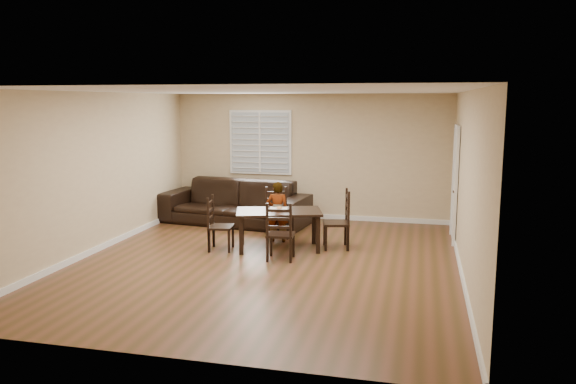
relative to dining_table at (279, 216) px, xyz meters
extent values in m
plane|color=brown|center=(0.01, -0.83, -0.59)|extent=(7.00, 7.00, 0.00)
cube|color=#CEB78B|center=(0.01, 2.67, 0.76)|extent=(6.00, 0.04, 2.70)
cube|color=#CEB78B|center=(0.01, -4.33, 0.76)|extent=(6.00, 0.04, 2.70)
cube|color=#CEB78B|center=(-2.99, -0.83, 0.76)|extent=(0.04, 7.00, 2.70)
cube|color=#CEB78B|center=(3.01, -0.83, 0.76)|extent=(0.04, 7.00, 2.70)
cube|color=white|center=(0.01, -0.83, 2.11)|extent=(6.00, 7.00, 0.04)
cube|color=white|center=(-1.09, 2.62, 1.06)|extent=(1.40, 0.08, 1.40)
cube|color=white|center=(2.98, 1.37, 0.44)|extent=(0.06, 0.94, 2.05)
cylinder|color=#332114|center=(2.95, 1.07, 0.36)|extent=(0.06, 0.06, 0.02)
cube|color=white|center=(0.01, 2.66, -0.54)|extent=(6.00, 0.03, 0.10)
cube|color=white|center=(-2.97, -0.83, -0.54)|extent=(0.03, 7.00, 0.10)
cube|color=white|center=(3.00, -0.83, -0.54)|extent=(0.03, 7.00, 0.10)
cube|color=black|center=(0.00, 0.00, 0.07)|extent=(1.62, 1.20, 0.04)
cube|color=black|center=(-0.52, -0.50, -0.27)|extent=(0.09, 0.09, 0.64)
cube|color=black|center=(0.71, -0.13, -0.27)|extent=(0.09, 0.09, 0.64)
cube|color=black|center=(-0.71, 0.13, -0.27)|extent=(0.09, 0.09, 0.64)
cube|color=black|center=(0.52, 0.50, -0.27)|extent=(0.09, 0.09, 0.64)
cube|color=black|center=(-0.24, 0.78, -0.18)|extent=(0.53, 0.51, 0.04)
cube|color=black|center=(-0.29, 0.95, -0.12)|extent=(0.41, 0.17, 0.94)
cube|color=black|center=(-0.36, 0.56, -0.40)|extent=(0.05, 0.05, 0.39)
cube|color=black|center=(-0.01, 0.68, -0.40)|extent=(0.05, 0.05, 0.39)
cube|color=black|center=(-0.47, 0.88, -0.40)|extent=(0.05, 0.05, 0.39)
cube|color=black|center=(-0.12, 1.00, -0.40)|extent=(0.05, 0.05, 0.39)
cube|color=black|center=(0.19, -0.63, -0.18)|extent=(0.47, 0.44, 0.04)
cube|color=black|center=(0.21, -0.81, -0.11)|extent=(0.43, 0.08, 0.96)
cube|color=black|center=(0.36, -0.44, -0.39)|extent=(0.04, 0.04, 0.39)
cube|color=black|center=(-0.01, -0.48, -0.39)|extent=(0.04, 0.04, 0.39)
cube|color=black|center=(0.39, -0.79, -0.39)|extent=(0.04, 0.04, 0.39)
cube|color=black|center=(0.02, -0.82, -0.39)|extent=(0.04, 0.04, 0.39)
cube|color=black|center=(-0.95, -0.29, -0.18)|extent=(0.45, 0.48, 0.04)
cube|color=black|center=(-1.13, -0.32, -0.12)|extent=(0.10, 0.42, 0.94)
cube|color=black|center=(-0.76, -0.45, -0.40)|extent=(0.04, 0.04, 0.39)
cube|color=black|center=(-0.81, -0.08, -0.40)|extent=(0.04, 0.04, 0.39)
cube|color=black|center=(-1.09, -0.50, -0.40)|extent=(0.04, 0.04, 0.39)
cube|color=black|center=(-1.15, -0.13, -0.40)|extent=(0.04, 0.04, 0.39)
cube|color=black|center=(0.95, 0.29, -0.14)|extent=(0.53, 0.55, 0.04)
cube|color=black|center=(1.15, 0.33, -0.07)|extent=(0.15, 0.46, 1.03)
cube|color=black|center=(0.73, 0.44, -0.38)|extent=(0.05, 0.05, 0.42)
cube|color=black|center=(0.82, 0.05, -0.38)|extent=(0.05, 0.05, 0.42)
cube|color=black|center=(1.09, 0.53, -0.38)|extent=(0.05, 0.05, 0.42)
cube|color=black|center=(1.18, 0.14, -0.38)|extent=(0.05, 0.05, 0.42)
imported|color=gray|center=(-0.15, 0.50, -0.04)|extent=(0.43, 0.31, 1.11)
cube|color=silver|center=(-0.05, 0.16, 0.09)|extent=(0.37, 0.37, 0.00)
torus|color=#DA8B4E|center=(-0.03, 0.16, 0.11)|extent=(0.10, 0.10, 0.03)
torus|color=white|center=(-0.03, 0.16, 0.12)|extent=(0.09, 0.09, 0.02)
imported|color=black|center=(-1.41, 1.79, -0.14)|extent=(3.20, 1.59, 0.90)
camera|label=1|loc=(2.36, -9.20, 1.96)|focal=35.00mm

